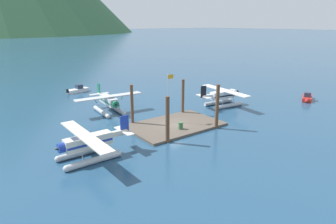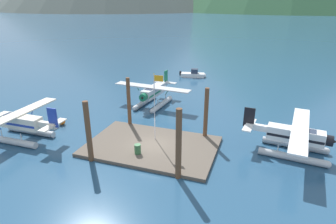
{
  "view_description": "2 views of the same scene",
  "coord_description": "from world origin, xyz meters",
  "px_view_note": "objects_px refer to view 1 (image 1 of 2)",
  "views": [
    {
      "loc": [
        -22.92,
        -29.23,
        13.3
      ],
      "look_at": [
        0.06,
        1.58,
        1.59
      ],
      "focal_mm": 31.36,
      "sensor_mm": 36.0,
      "label": 1
    },
    {
      "loc": [
        9.48,
        -22.43,
        13.19
      ],
      "look_at": [
        0.3,
        3.87,
        2.25
      ],
      "focal_mm": 30.67,
      "sensor_mm": 36.0,
      "label": 2
    }
  ],
  "objects_px": {
    "seaplane_cream_port_aft": "(88,145)",
    "seaplane_silver_bow_left": "(109,103)",
    "boat_white_open_north": "(79,90)",
    "mooring_buoy": "(87,139)",
    "seaplane_white_stbd_fwd": "(223,97)",
    "flagpole": "(169,93)",
    "fuel_drum": "(181,126)",
    "boat_red_open_se": "(307,98)"
  },
  "relations": [
    {
      "from": "seaplane_cream_port_aft",
      "to": "seaplane_silver_bow_left",
      "type": "xyz_separation_m",
      "value": [
        8.82,
        13.62,
        0.0
      ]
    },
    {
      "from": "seaplane_silver_bow_left",
      "to": "boat_white_open_north",
      "type": "xyz_separation_m",
      "value": [
        1.29,
        16.46,
        -1.09
      ]
    },
    {
      "from": "mooring_buoy",
      "to": "seaplane_cream_port_aft",
      "type": "distance_m",
      "value": 4.7
    },
    {
      "from": "mooring_buoy",
      "to": "seaplane_white_stbd_fwd",
      "type": "xyz_separation_m",
      "value": [
        24.27,
        1.44,
        1.2
      ]
    },
    {
      "from": "seaplane_white_stbd_fwd",
      "to": "flagpole",
      "type": "bearing_deg",
      "value": -172.01
    },
    {
      "from": "mooring_buoy",
      "to": "fuel_drum",
      "type": "bearing_deg",
      "value": -18.01
    },
    {
      "from": "fuel_drum",
      "to": "mooring_buoy",
      "type": "height_order",
      "value": "fuel_drum"
    },
    {
      "from": "flagpole",
      "to": "seaplane_cream_port_aft",
      "type": "bearing_deg",
      "value": -163.14
    },
    {
      "from": "fuel_drum",
      "to": "seaplane_cream_port_aft",
      "type": "relative_size",
      "value": 0.08
    },
    {
      "from": "fuel_drum",
      "to": "seaplane_cream_port_aft",
      "type": "height_order",
      "value": "seaplane_cream_port_aft"
    },
    {
      "from": "fuel_drum",
      "to": "seaplane_silver_bow_left",
      "type": "height_order",
      "value": "seaplane_silver_bow_left"
    },
    {
      "from": "boat_red_open_se",
      "to": "seaplane_cream_port_aft",
      "type": "bearing_deg",
      "value": 178.99
    },
    {
      "from": "flagpole",
      "to": "seaplane_cream_port_aft",
      "type": "distance_m",
      "value": 13.91
    },
    {
      "from": "seaplane_cream_port_aft",
      "to": "boat_red_open_se",
      "type": "xyz_separation_m",
      "value": [
        40.55,
        -0.71,
        -1.09
      ]
    },
    {
      "from": "seaplane_cream_port_aft",
      "to": "fuel_drum",
      "type": "bearing_deg",
      "value": 3.19
    },
    {
      "from": "mooring_buoy",
      "to": "boat_red_open_se",
      "type": "height_order",
      "value": "boat_red_open_se"
    },
    {
      "from": "flagpole",
      "to": "seaplane_cream_port_aft",
      "type": "height_order",
      "value": "flagpole"
    },
    {
      "from": "seaplane_cream_port_aft",
      "to": "boat_white_open_north",
      "type": "relative_size",
      "value": 2.15
    },
    {
      "from": "fuel_drum",
      "to": "seaplane_silver_bow_left",
      "type": "bearing_deg",
      "value": 106.05
    },
    {
      "from": "seaplane_white_stbd_fwd",
      "to": "boat_red_open_se",
      "type": "distance_m",
      "value": 16.18
    },
    {
      "from": "seaplane_silver_bow_left",
      "to": "boat_white_open_north",
      "type": "distance_m",
      "value": 16.55
    },
    {
      "from": "fuel_drum",
      "to": "boat_red_open_se",
      "type": "height_order",
      "value": "boat_red_open_se"
    },
    {
      "from": "flagpole",
      "to": "seaplane_silver_bow_left",
      "type": "xyz_separation_m",
      "value": [
        -4.21,
        9.67,
        -2.82
      ]
    },
    {
      "from": "mooring_buoy",
      "to": "seaplane_silver_bow_left",
      "type": "xyz_separation_m",
      "value": [
        7.35,
        9.33,
        1.2
      ]
    },
    {
      "from": "boat_white_open_north",
      "to": "mooring_buoy",
      "type": "bearing_deg",
      "value": -108.51
    },
    {
      "from": "fuel_drum",
      "to": "boat_white_open_north",
      "type": "bearing_deg",
      "value": 94.73
    },
    {
      "from": "flagpole",
      "to": "boat_red_open_se",
      "type": "xyz_separation_m",
      "value": [
        27.51,
        -4.66,
        -3.9
      ]
    },
    {
      "from": "flagpole",
      "to": "seaplane_white_stbd_fwd",
      "type": "distance_m",
      "value": 13.14
    },
    {
      "from": "mooring_buoy",
      "to": "seaplane_white_stbd_fwd",
      "type": "bearing_deg",
      "value": 3.39
    },
    {
      "from": "fuel_drum",
      "to": "mooring_buoy",
      "type": "distance_m",
      "value": 11.64
    },
    {
      "from": "seaplane_silver_bow_left",
      "to": "boat_red_open_se",
      "type": "relative_size",
      "value": 2.34
    },
    {
      "from": "seaplane_silver_bow_left",
      "to": "seaplane_white_stbd_fwd",
      "type": "distance_m",
      "value": 18.67
    },
    {
      "from": "seaplane_silver_bow_left",
      "to": "seaplane_white_stbd_fwd",
      "type": "xyz_separation_m",
      "value": [
        16.92,
        -7.89,
        0.0
      ]
    },
    {
      "from": "flagpole",
      "to": "mooring_buoy",
      "type": "relative_size",
      "value": 8.74
    },
    {
      "from": "boat_red_open_se",
      "to": "boat_white_open_north",
      "type": "bearing_deg",
      "value": 134.66
    },
    {
      "from": "seaplane_cream_port_aft",
      "to": "boat_red_open_se",
      "type": "relative_size",
      "value": 2.33
    },
    {
      "from": "boat_white_open_north",
      "to": "boat_red_open_se",
      "type": "relative_size",
      "value": 1.08
    },
    {
      "from": "fuel_drum",
      "to": "boat_white_open_north",
      "type": "xyz_separation_m",
      "value": [
        -2.43,
        29.39,
        -0.25
      ]
    },
    {
      "from": "mooring_buoy",
      "to": "boat_red_open_se",
      "type": "distance_m",
      "value": 39.39
    },
    {
      "from": "boat_white_open_north",
      "to": "boat_red_open_se",
      "type": "xyz_separation_m",
      "value": [
        30.44,
        -30.8,
        0.0
      ]
    },
    {
      "from": "seaplane_silver_bow_left",
      "to": "boat_red_open_se",
      "type": "xyz_separation_m",
      "value": [
        31.72,
        -14.34,
        -1.09
      ]
    },
    {
      "from": "flagpole",
      "to": "boat_red_open_se",
      "type": "bearing_deg",
      "value": -9.62
    }
  ]
}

